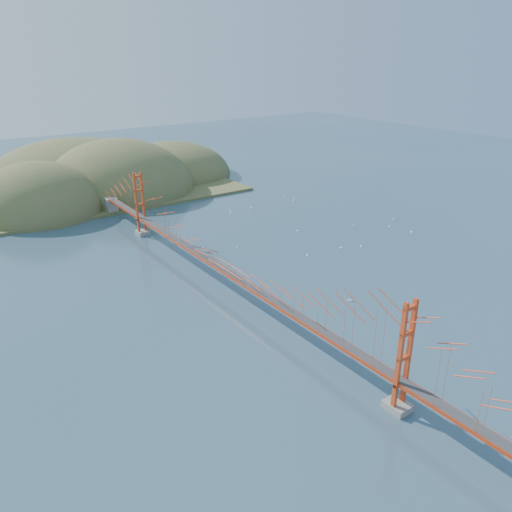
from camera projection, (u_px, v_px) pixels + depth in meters
ground at (229, 293)px, 70.43m from camera, size 320.00×320.00×0.00m
bridge at (227, 247)px, 67.88m from camera, size 2.20×94.40×12.00m
far_headlands at (88, 189)px, 123.23m from camera, size 84.00×58.00×25.00m
sailboat_9 at (412, 232)px, 93.96m from camera, size 0.61×0.61×0.67m
sailboat_3 at (231, 213)px, 104.47m from camera, size 0.61×0.51×0.71m
sailboat_7 at (230, 210)px, 106.21m from camera, size 0.62×0.62×0.70m
sailboat_11 at (394, 219)px, 100.88m from camera, size 0.58×0.58×0.61m
sailboat_0 at (307, 255)px, 83.40m from camera, size 0.54×0.57×0.64m
sailboat_12 at (251, 208)px, 107.97m from camera, size 0.63×0.63×0.71m
sailboat_6 at (350, 300)px, 68.33m from camera, size 0.67×0.67×0.72m
sailboat_8 at (353, 225)px, 97.49m from camera, size 0.53×0.53×0.56m
sailboat_17 at (293, 201)px, 113.15m from camera, size 0.63×0.54×0.72m
sailboat_5 at (389, 226)px, 96.80m from camera, size 0.53×0.58×0.65m
sailboat_16 at (237, 247)px, 86.72m from camera, size 0.53×0.49×0.60m
sailboat_1 at (341, 247)px, 86.42m from camera, size 0.64×0.64×0.72m
sailboat_14 at (361, 246)px, 87.13m from camera, size 0.59×0.59×0.63m
sailboat_extra_0 at (297, 230)px, 94.54m from camera, size 0.54×0.54×0.59m
sailboat_extra_1 at (285, 196)px, 116.50m from camera, size 0.51×0.43×0.59m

